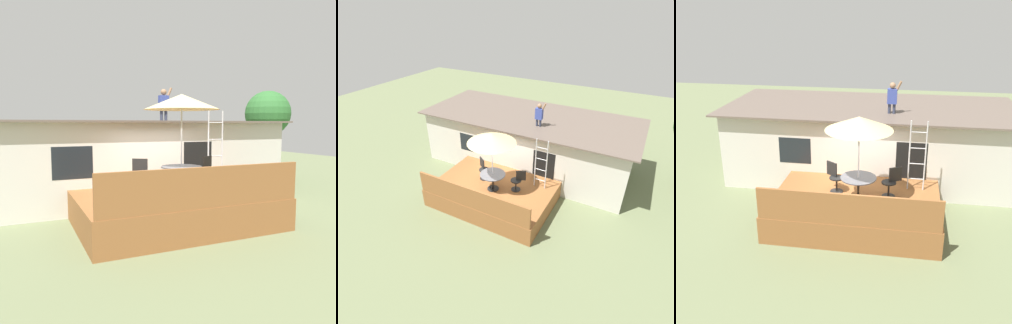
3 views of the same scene
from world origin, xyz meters
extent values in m
plane|color=#66704C|center=(0.00, 0.00, 0.00)|extent=(40.00, 40.00, 0.00)
cube|color=beige|center=(0.00, 3.60, 1.33)|extent=(10.00, 4.00, 2.65)
cube|color=#66564C|center=(0.00, 3.60, 2.68)|extent=(10.50, 4.50, 0.06)
cube|color=black|center=(-2.31, 1.61, 1.55)|extent=(1.10, 0.03, 0.90)
cube|color=black|center=(1.58, 1.61, 1.05)|extent=(1.00, 0.03, 2.00)
cube|color=brown|center=(0.00, 0.00, 0.40)|extent=(4.95, 3.46, 0.80)
cube|color=brown|center=(0.00, -1.68, 1.25)|extent=(4.85, 0.08, 0.90)
cylinder|color=black|center=(0.09, -0.24, 0.82)|extent=(0.48, 0.48, 0.03)
cylinder|color=black|center=(0.09, -0.24, 1.17)|extent=(0.07, 0.07, 0.71)
cylinder|color=#4C4C51|center=(0.09, -0.24, 1.53)|extent=(1.04, 1.04, 0.03)
cylinder|color=silver|center=(0.09, -0.24, 2.00)|extent=(0.04, 0.04, 2.40)
cone|color=beige|center=(0.09, -0.24, 3.15)|extent=(1.90, 1.90, 0.38)
cylinder|color=silver|center=(1.50, 0.81, 1.90)|extent=(0.04, 0.04, 2.20)
cylinder|color=silver|center=(1.98, 0.81, 1.90)|extent=(0.04, 0.04, 2.20)
cylinder|color=silver|center=(1.74, 0.81, 1.15)|extent=(0.48, 0.03, 0.03)
cylinder|color=silver|center=(1.74, 0.81, 1.65)|extent=(0.48, 0.03, 0.03)
cylinder|color=silver|center=(1.74, 0.81, 2.15)|extent=(0.48, 0.03, 0.03)
cylinder|color=silver|center=(1.74, 0.81, 2.65)|extent=(0.48, 0.03, 0.03)
cylinder|color=#33384C|center=(0.75, 2.61, 2.88)|extent=(0.10, 0.10, 0.34)
cylinder|color=#33384C|center=(0.91, 2.61, 2.88)|extent=(0.10, 0.10, 0.34)
cube|color=#384799|center=(0.83, 2.61, 3.30)|extent=(0.32, 0.20, 0.50)
sphere|color=#997051|center=(0.83, 2.61, 3.66)|extent=(0.20, 0.20, 0.20)
cylinder|color=#997051|center=(1.01, 2.61, 3.60)|extent=(0.26, 0.08, 0.44)
cylinder|color=black|center=(-0.64, 0.25, 0.81)|extent=(0.40, 0.40, 0.02)
cylinder|color=black|center=(-0.64, 0.25, 1.03)|extent=(0.06, 0.06, 0.44)
cylinder|color=black|center=(-0.64, 0.25, 1.26)|extent=(0.44, 0.44, 0.04)
cube|color=black|center=(-0.80, 0.36, 1.50)|extent=(0.35, 0.26, 0.44)
cylinder|color=black|center=(0.95, 0.17, 0.81)|extent=(0.40, 0.40, 0.02)
cylinder|color=black|center=(0.95, 0.17, 1.03)|extent=(0.06, 0.06, 0.44)
cylinder|color=black|center=(0.95, 0.17, 1.26)|extent=(0.44, 0.44, 0.04)
cube|color=black|center=(1.13, 0.25, 1.50)|extent=(0.38, 0.21, 0.44)
camera|label=1|loc=(-3.64, -7.84, 2.59)|focal=36.20mm
camera|label=2|loc=(5.04, -8.29, 7.72)|focal=29.69mm
camera|label=3|loc=(1.40, -10.70, 6.22)|focal=43.00mm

